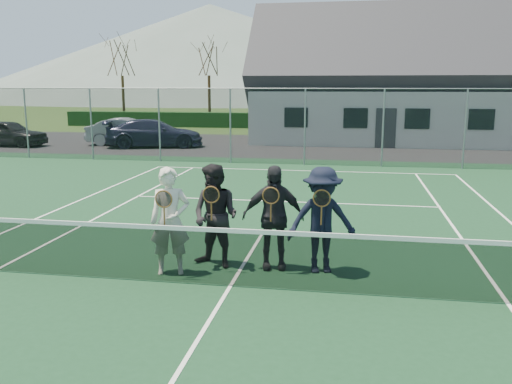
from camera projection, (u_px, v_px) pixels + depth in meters
ground at (315, 147)px, 27.85m from camera, size 220.00×220.00×0.00m
court_surface at (230, 287)px, 8.52m from camera, size 30.00×30.00×0.02m
tarmac_carpark at (239, 145)px, 28.52m from camera, size 40.00×12.00×0.01m
hedge_row at (326, 121)px, 39.33m from camera, size 40.00×1.20×1.10m
hill_west at (210, 54)px, 102.79m from camera, size 110.00×110.00×18.00m
hill_centre at (459, 39)px, 94.80m from camera, size 120.00×120.00×22.00m
car_a at (8, 133)px, 28.06m from camera, size 4.09×1.81×1.37m
car_b at (128, 132)px, 28.64m from camera, size 4.44×2.08×1.41m
car_c at (154, 133)px, 27.62m from camera, size 5.25×3.19×1.42m
court_markings at (230, 286)px, 8.52m from camera, size 11.03×23.83×0.01m
tennis_net at (230, 255)px, 8.42m from camera, size 11.68×0.08×1.10m
perimeter_fence at (305, 127)px, 21.27m from camera, size 30.07×0.07×3.02m
clubhouse at (393, 69)px, 30.26m from camera, size 15.60×8.20×7.70m
tree_a at (121, 50)px, 41.99m from camera, size 3.20×3.20×7.77m
tree_b at (209, 49)px, 40.80m from camera, size 3.20×3.20×7.77m
tree_c at (357, 47)px, 38.94m from camera, size 3.20×3.20×7.77m
tree_d at (504, 46)px, 37.25m from camera, size 3.20×3.20×7.77m
player_a at (170, 221)px, 8.96m from camera, size 0.75×0.60×1.80m
player_b at (216, 216)px, 9.31m from camera, size 1.06×0.94×1.80m
player_c at (273, 217)px, 9.23m from camera, size 1.12×0.63×1.80m
player_d at (322, 220)px, 9.03m from camera, size 1.29×0.92×1.80m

